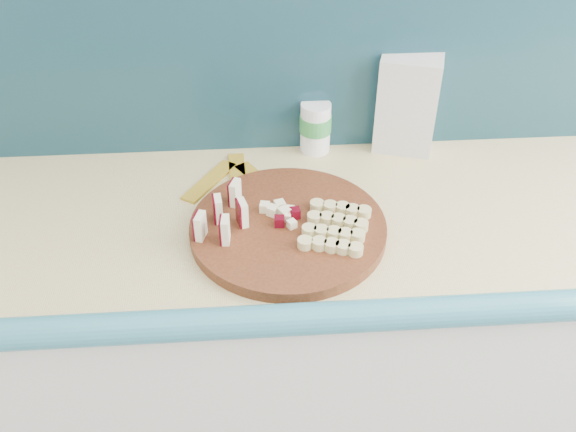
{
  "coord_description": "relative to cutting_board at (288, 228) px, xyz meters",
  "views": [
    {
      "loc": [
        -0.23,
        0.42,
        1.77
      ],
      "look_at": [
        -0.16,
        1.44,
        0.96
      ],
      "focal_mm": 40.0,
      "sensor_mm": 36.0,
      "label": 1
    }
  ],
  "objects": [
    {
      "name": "banana_slices",
      "position": [
        0.1,
        -0.03,
        0.02
      ],
      "size": [
        0.16,
        0.18,
        0.02
      ],
      "color": "#DBCE86",
      "rests_on": "cutting_board"
    },
    {
      "name": "apple_wedges",
      "position": [
        -0.13,
        0.01,
        0.04
      ],
      "size": [
        0.11,
        0.16,
        0.06
      ],
      "color": "#FFF6CB",
      "rests_on": "cutting_board"
    },
    {
      "name": "kitchen_counter",
      "position": [
        0.26,
        0.06,
        -0.47
      ],
      "size": [
        2.2,
        0.63,
        0.91
      ],
      "color": "white",
      "rests_on": "ground"
    },
    {
      "name": "apple_chunks",
      "position": [
        -0.02,
        0.01,
        0.02
      ],
      "size": [
        0.06,
        0.07,
        0.02
      ],
      "color": "#FEF5CB",
      "rests_on": "cutting_board"
    },
    {
      "name": "canister",
      "position": [
        0.09,
        0.32,
        0.05
      ],
      "size": [
        0.08,
        0.08,
        0.13
      ],
      "rotation": [
        0.0,
        0.0,
        -0.22
      ],
      "color": "white",
      "rests_on": "kitchen_counter"
    },
    {
      "name": "flour_bag",
      "position": [
        0.31,
        0.32,
        0.11
      ],
      "size": [
        0.16,
        0.14,
        0.24
      ],
      "primitive_type": "cube",
      "rotation": [
        0.0,
        0.0,
        -0.29
      ],
      "color": "silver",
      "rests_on": "kitchen_counter"
    },
    {
      "name": "cutting_board",
      "position": [
        0.0,
        0.0,
        0.0
      ],
      "size": [
        0.51,
        0.51,
        0.03
      ],
      "primitive_type": "cylinder",
      "rotation": [
        0.0,
        0.0,
        -0.3
      ],
      "color": "#431D0E",
      "rests_on": "kitchen_counter"
    },
    {
      "name": "backsplash",
      "position": [
        0.26,
        0.35,
        0.24
      ],
      "size": [
        2.2,
        0.02,
        0.5
      ],
      "primitive_type": "cube",
      "color": "teal",
      "rests_on": "kitchen_counter"
    },
    {
      "name": "banana_peel",
      "position": [
        -0.11,
        0.2,
        -0.01
      ],
      "size": [
        0.24,
        0.2,
        0.01
      ],
      "rotation": [
        0.0,
        0.0,
        -0.14
      ],
      "color": "gold",
      "rests_on": "kitchen_counter"
    }
  ]
}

